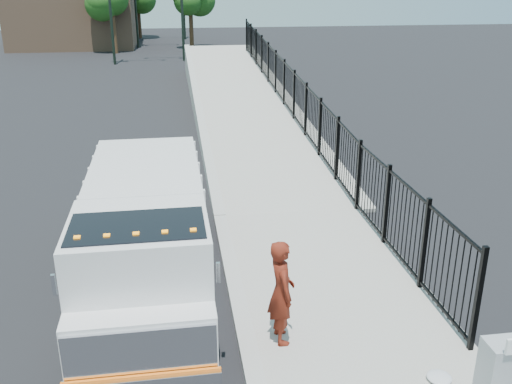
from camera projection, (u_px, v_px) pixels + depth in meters
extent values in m
plane|color=black|center=(238.00, 306.00, 10.65)|extent=(120.00, 120.00, 0.00)
cube|color=#9E998E|center=(373.00, 361.00, 9.04)|extent=(3.55, 12.00, 0.12)
cube|color=#ADAAA3|center=(253.00, 372.00, 8.78)|extent=(0.30, 12.00, 0.16)
cube|color=#9E998E|center=(244.00, 112.00, 25.73)|extent=(3.95, 24.06, 3.19)
cube|color=black|center=(294.00, 111.00, 21.90)|extent=(0.10, 28.00, 1.80)
cube|color=black|center=(149.00, 262.00, 11.22)|extent=(0.96, 6.17, 0.20)
cube|color=silver|center=(142.00, 273.00, 8.97)|extent=(2.15, 2.01, 1.81)
cube|color=silver|center=(142.00, 340.00, 8.09)|extent=(2.14, 0.65, 0.91)
cube|color=silver|center=(141.00, 354.00, 7.78)|extent=(2.09, 0.09, 0.77)
cube|color=orange|center=(142.00, 377.00, 7.82)|extent=(2.18, 0.06, 0.05)
cube|color=black|center=(139.00, 248.00, 8.57)|extent=(2.00, 1.20, 0.77)
cube|color=silver|center=(147.00, 198.00, 11.98)|extent=(2.21, 3.83, 1.54)
cube|color=silver|center=(54.00, 285.00, 7.83)|extent=(0.05, 0.05, 0.32)
cube|color=silver|center=(218.00, 273.00, 8.15)|extent=(0.05, 0.05, 0.32)
cube|color=orange|center=(77.00, 238.00, 8.02)|extent=(0.09, 0.07, 0.05)
cube|color=orange|center=(107.00, 236.00, 8.08)|extent=(0.09, 0.07, 0.05)
cube|color=orange|center=(136.00, 234.00, 8.14)|extent=(0.09, 0.07, 0.05)
cube|color=orange|center=(165.00, 232.00, 8.20)|extent=(0.09, 0.07, 0.05)
cube|color=orange|center=(193.00, 231.00, 8.26)|extent=(0.09, 0.07, 0.05)
cylinder|color=black|center=(81.00, 354.00, 8.59)|extent=(0.30, 0.91, 0.91)
cylinder|color=black|center=(207.00, 342.00, 8.86)|extent=(0.30, 0.91, 0.91)
cylinder|color=black|center=(107.00, 231.00, 12.69)|extent=(0.30, 0.91, 0.91)
cylinder|color=black|center=(193.00, 226.00, 12.96)|extent=(0.30, 0.91, 0.91)
cylinder|color=black|center=(111.00, 214.00, 13.61)|extent=(0.30, 0.91, 0.91)
cylinder|color=black|center=(191.00, 209.00, 13.88)|extent=(0.30, 0.91, 0.91)
imported|color=maroon|center=(281.00, 292.00, 9.19)|extent=(0.47, 0.68, 1.79)
cube|color=gray|center=(501.00, 382.00, 7.55)|extent=(0.55, 0.40, 1.25)
ellipsoid|color=silver|center=(439.00, 377.00, 8.52)|extent=(0.38, 0.38, 0.09)
cylinder|color=black|center=(110.00, 4.00, 37.87)|extent=(0.18, 0.18, 8.00)
cylinder|color=black|center=(182.00, 2.00, 39.61)|extent=(0.18, 0.18, 8.00)
cylinder|color=#382314|center=(114.00, 32.00, 44.30)|extent=(0.36, 0.36, 3.20)
sphere|color=#194714|center=(111.00, 0.00, 43.44)|extent=(2.82, 2.82, 2.82)
cylinder|color=#382314|center=(191.00, 29.00, 47.33)|extent=(0.36, 0.36, 3.20)
cylinder|color=#382314|center=(139.00, 21.00, 55.03)|extent=(0.36, 0.36, 3.20)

